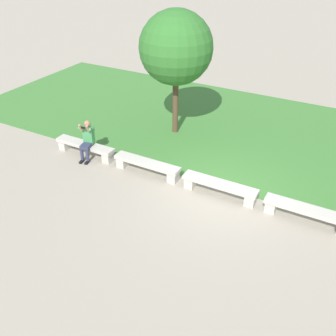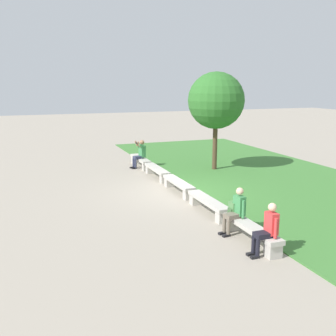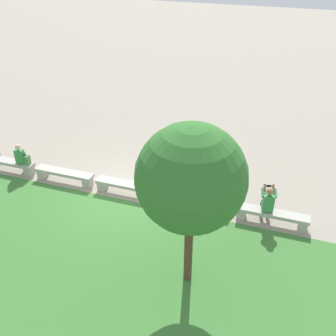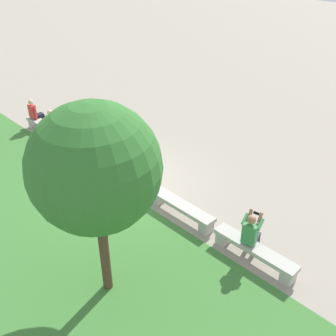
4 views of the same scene
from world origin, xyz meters
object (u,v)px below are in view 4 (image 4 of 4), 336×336
object	(u,v)px
bench_end	(45,127)
bench_mid	(125,174)
bench_near	(181,208)
person_distant	(54,123)
bench_main	(255,251)
backpack	(56,127)
person_photographer	(251,232)
person_companion	(35,113)
bench_far	(81,148)
tree_left_background	(95,168)

from	to	relation	value
bench_end	bench_mid	bearing A→B (deg)	180.00
bench_near	person_distant	size ratio (longest dim) A/B	1.78
bench_main	bench_end	xyz separation A→B (m)	(9.88, 0.00, 0.00)
bench_mid	backpack	bearing A→B (deg)	-0.16
bench_main	bench_end	size ratio (longest dim) A/B	1.00
bench_main	bench_mid	xyz separation A→B (m)	(4.94, 0.00, 0.00)
bench_main	person_distant	size ratio (longest dim) A/B	1.78
person_photographer	person_distant	size ratio (longest dim) A/B	1.05
person_photographer	person_companion	size ratio (longest dim) A/B	1.05
bench_mid	person_distant	distance (m)	4.28
bench_far	person_distant	xyz separation A→B (m)	(1.79, -0.07, 0.36)
person_photographer	bench_near	bearing A→B (deg)	1.91
person_distant	person_companion	bearing A→B (deg)	-0.02
backpack	bench_end	bearing A→B (deg)	0.73
bench_near	person_companion	xyz separation A→B (m)	(8.17, -0.07, 0.36)
bench_mid	backpack	xyz separation A→B (m)	(4.04, -0.01, 0.32)
person_photographer	backpack	xyz separation A→B (m)	(8.78, 0.06, -0.11)
bench_mid	person_photographer	world-z (taller)	person_photographer
person_companion	bench_mid	bearing A→B (deg)	179.33
person_distant	tree_left_background	size ratio (longest dim) A/B	0.28
backpack	tree_left_background	world-z (taller)	tree_left_background
person_photographer	backpack	bearing A→B (deg)	0.42
person_companion	bench_main	bearing A→B (deg)	179.64
bench_main	backpack	distance (m)	8.99
bench_far	tree_left_background	distance (m)	6.96
bench_mid	bench_far	size ratio (longest dim) A/B	1.00
bench_near	bench_main	bearing A→B (deg)	180.00
bench_mid	bench_far	xyz separation A→B (m)	(2.47, 0.00, 0.00)
backpack	tree_left_background	bearing A→B (deg)	156.75
person_companion	tree_left_background	distance (m)	9.66
bench_far	bench_end	world-z (taller)	same
person_distant	bench_end	bearing A→B (deg)	5.54
backpack	tree_left_background	distance (m)	8.17
bench_main	person_distant	distance (m)	9.21
bench_end	person_photographer	bearing A→B (deg)	-179.55
bench_end	person_distant	size ratio (longest dim) A/B	1.78
bench_far	person_companion	size ratio (longest dim) A/B	1.78
person_distant	person_photographer	bearing A→B (deg)	-179.94
bench_near	bench_mid	bearing A→B (deg)	0.00
bench_main	backpack	world-z (taller)	backpack
person_distant	backpack	distance (m)	0.23
bench_far	person_distant	world-z (taller)	person_distant
bench_main	bench_near	size ratio (longest dim) A/B	1.00
bench_main	person_distant	xyz separation A→B (m)	(9.20, -0.07, 0.36)
person_photographer	tree_left_background	bearing A→B (deg)	62.16
bench_main	person_companion	distance (m)	10.65
bench_near	bench_mid	world-z (taller)	same
bench_mid	tree_left_background	xyz separation A→B (m)	(-3.09, 3.05, 2.88)
bench_mid	person_companion	xyz separation A→B (m)	(5.70, -0.07, 0.36)
bench_main	person_photographer	distance (m)	0.48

